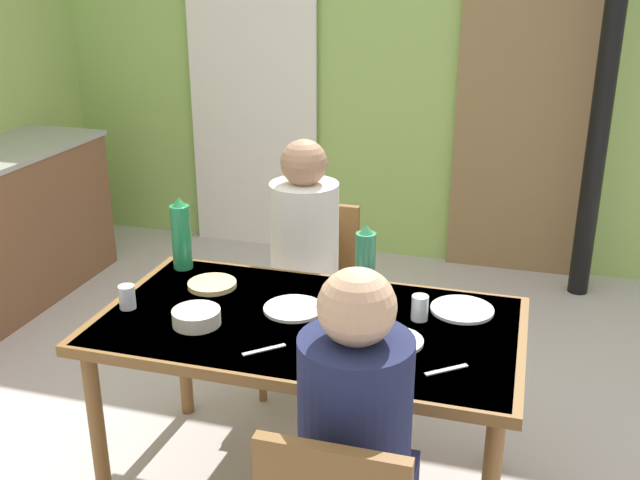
# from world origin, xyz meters

# --- Properties ---
(ground_plane) EXTENTS (6.65, 6.65, 0.00)m
(ground_plane) POSITION_xyz_m (0.00, 0.00, 0.00)
(ground_plane) COLOR #BEB4B0
(wall_back) EXTENTS (4.74, 0.10, 2.77)m
(wall_back) POSITION_xyz_m (0.00, 2.56, 1.38)
(wall_back) COLOR #99BF5F
(wall_back) RESTS_ON ground_plane
(door_wooden) EXTENTS (0.80, 0.05, 2.00)m
(door_wooden) POSITION_xyz_m (0.92, 2.48, 1.00)
(door_wooden) COLOR olive
(door_wooden) RESTS_ON ground_plane
(stove_pipe_column) EXTENTS (0.12, 0.12, 2.77)m
(stove_pipe_column) POSITION_xyz_m (1.36, 2.21, 1.38)
(stove_pipe_column) COLOR black
(stove_pipe_column) RESTS_ON ground_plane
(curtain_panel) EXTENTS (0.90, 0.03, 2.32)m
(curtain_panel) POSITION_xyz_m (-0.84, 2.46, 1.16)
(curtain_panel) COLOR white
(curtain_panel) RESTS_ON ground_plane
(dining_table) EXTENTS (1.50, 0.82, 0.72)m
(dining_table) POSITION_xyz_m (0.30, 0.01, 0.65)
(dining_table) COLOR brown
(dining_table) RESTS_ON ground_plane
(chair_far_diner) EXTENTS (0.40, 0.40, 0.87)m
(chair_far_diner) POSITION_xyz_m (0.08, 0.77, 0.50)
(chair_far_diner) COLOR brown
(chair_far_diner) RESTS_ON ground_plane
(person_near_diner) EXTENTS (0.30, 0.37, 0.77)m
(person_near_diner) POSITION_xyz_m (0.62, -0.62, 0.78)
(person_near_diner) COLOR #20224A
(person_near_diner) RESTS_ON ground_plane
(person_far_diner) EXTENTS (0.30, 0.37, 0.77)m
(person_far_diner) POSITION_xyz_m (0.08, 0.64, 0.78)
(person_far_diner) COLOR silver
(person_far_diner) RESTS_ON ground_plane
(water_bottle_green_near) EXTENTS (0.08, 0.08, 0.27)m
(water_bottle_green_near) POSITION_xyz_m (0.43, 0.31, 0.85)
(water_bottle_green_near) COLOR #3B9064
(water_bottle_green_near) RESTS_ON dining_table
(water_bottle_green_far) EXTENTS (0.08, 0.08, 0.30)m
(water_bottle_green_far) POSITION_xyz_m (-0.34, 0.32, 0.87)
(water_bottle_green_far) COLOR #22824B
(water_bottle_green_far) RESTS_ON dining_table
(serving_bowl_center) EXTENTS (0.17, 0.17, 0.05)m
(serving_bowl_center) POSITION_xyz_m (-0.07, -0.13, 0.75)
(serving_bowl_center) COLOR beige
(serving_bowl_center) RESTS_ON dining_table
(dinner_plate_near_left) EXTENTS (0.20, 0.20, 0.01)m
(dinner_plate_near_left) POSITION_xyz_m (0.62, -0.07, 0.73)
(dinner_plate_near_left) COLOR white
(dinner_plate_near_left) RESTS_ON dining_table
(dinner_plate_near_right) EXTENTS (0.22, 0.22, 0.01)m
(dinner_plate_near_right) POSITION_xyz_m (0.22, 0.07, 0.73)
(dinner_plate_near_right) COLOR white
(dinner_plate_near_right) RESTS_ON dining_table
(dinner_plate_far_center) EXTENTS (0.23, 0.23, 0.01)m
(dinner_plate_far_center) POSITION_xyz_m (0.81, 0.24, 0.73)
(dinner_plate_far_center) COLOR white
(dinner_plate_far_center) RESTS_ON dining_table
(drinking_glass_by_near_diner) EXTENTS (0.06, 0.06, 0.09)m
(drinking_glass_by_near_diner) POSITION_xyz_m (-0.37, -0.08, 0.77)
(drinking_glass_by_near_diner) COLOR silver
(drinking_glass_by_near_diner) RESTS_ON dining_table
(drinking_glass_by_far_diner) EXTENTS (0.06, 0.06, 0.09)m
(drinking_glass_by_far_diner) POSITION_xyz_m (0.67, 0.13, 0.77)
(drinking_glass_by_far_diner) COLOR silver
(drinking_glass_by_far_diner) RESTS_ON dining_table
(bread_plate_sliced) EXTENTS (0.19, 0.19, 0.02)m
(bread_plate_sliced) POSITION_xyz_m (-0.15, 0.18, 0.73)
(bread_plate_sliced) COLOR #DBB77A
(bread_plate_sliced) RESTS_ON dining_table
(cutlery_knife_near) EXTENTS (0.09, 0.13, 0.00)m
(cutlery_knife_near) POSITION_xyz_m (0.42, 0.16, 0.73)
(cutlery_knife_near) COLOR silver
(cutlery_knife_near) RESTS_ON dining_table
(cutlery_fork_near) EXTENTS (0.12, 0.11, 0.00)m
(cutlery_fork_near) POSITION_xyz_m (0.22, -0.24, 0.73)
(cutlery_fork_near) COLOR silver
(cutlery_fork_near) RESTS_ON dining_table
(cutlery_knife_far) EXTENTS (0.13, 0.11, 0.00)m
(cutlery_knife_far) POSITION_xyz_m (0.81, -0.20, 0.73)
(cutlery_knife_far) COLOR silver
(cutlery_knife_far) RESTS_ON dining_table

